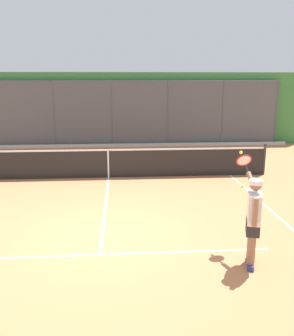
# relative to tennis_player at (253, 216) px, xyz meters

# --- Properties ---
(ground_plane) EXTENTS (60.00, 60.00, 0.00)m
(ground_plane) POSITION_rel_tennis_player_xyz_m (2.67, -1.38, -0.91)
(ground_plane) COLOR #C67A4C
(court_line_markings) EXTENTS (8.35, 9.99, 0.01)m
(court_line_markings) POSITION_rel_tennis_player_xyz_m (2.67, -0.25, -0.90)
(court_line_markings) COLOR white
(court_line_markings) RESTS_ON ground
(fence_backdrop) EXTENTS (19.38, 1.37, 3.54)m
(fence_backdrop) POSITION_rel_tennis_player_xyz_m (2.67, -12.49, 0.85)
(fence_backdrop) COLOR #474C51
(fence_backdrop) RESTS_ON ground
(tennis_net) EXTENTS (10.73, 0.09, 1.07)m
(tennis_net) POSITION_rel_tennis_player_xyz_m (2.67, -6.03, -0.41)
(tennis_net) COLOR #2D2D2D
(tennis_net) RESTS_ON ground
(tennis_player) EXTENTS (0.38, 1.35, 1.86)m
(tennis_player) POSITION_rel_tennis_player_xyz_m (0.00, 0.00, 0.00)
(tennis_player) COLOR navy
(tennis_player) RESTS_ON ground
(tennis_ball_near_net) EXTENTS (0.07, 0.07, 0.07)m
(tennis_ball_near_net) POSITION_rel_tennis_player_xyz_m (-1.43, -4.59, -0.87)
(tennis_ball_near_net) COLOR #C1D138
(tennis_ball_near_net) RESTS_ON ground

